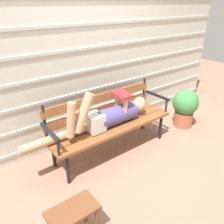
% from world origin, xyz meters
% --- Properties ---
extents(ground_plane, '(12.00, 12.00, 0.00)m').
position_xyz_m(ground_plane, '(0.00, 0.00, 0.00)').
color(ground_plane, '#936B56').
extents(house_siding, '(5.48, 0.08, 2.35)m').
position_xyz_m(house_siding, '(0.00, 0.76, 1.17)').
color(house_siding, beige).
rests_on(house_siding, ground).
extents(park_bench, '(1.74, 0.49, 0.83)m').
position_xyz_m(park_bench, '(0.00, 0.27, 0.46)').
color(park_bench, brown).
rests_on(park_bench, ground).
extents(reclining_person, '(1.74, 0.26, 0.56)m').
position_xyz_m(reclining_person, '(-0.08, 0.20, 0.57)').
color(reclining_person, '#514784').
extents(footstool, '(0.42, 0.24, 0.35)m').
position_xyz_m(footstool, '(-1.04, -0.62, 0.27)').
color(footstool, brown).
rests_on(footstool, ground).
extents(potted_plant, '(0.41, 0.41, 0.62)m').
position_xyz_m(potted_plant, '(1.38, 0.05, 0.34)').
color(potted_plant, '#AD5B3D').
rests_on(potted_plant, ground).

